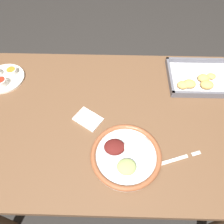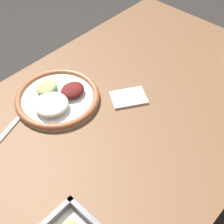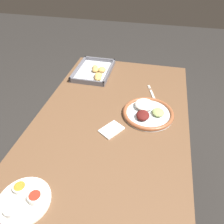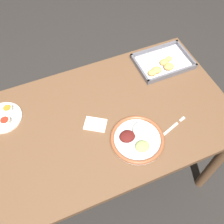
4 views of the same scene
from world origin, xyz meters
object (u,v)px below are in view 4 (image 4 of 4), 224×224
(dinner_plate, at_px, (138,138))
(napkin, at_px, (95,124))
(saucer_plate, at_px, (3,117))
(fork, at_px, (168,131))
(baking_tray, at_px, (163,63))

(dinner_plate, relative_size, napkin, 2.00)
(saucer_plate, bearing_deg, napkin, -27.52)
(fork, relative_size, napkin, 1.61)
(fork, height_order, saucer_plate, saucer_plate)
(dinner_plate, xyz_separation_m, saucer_plate, (-0.56, 0.37, -0.00))
(fork, bearing_deg, baking_tray, 46.54)
(saucer_plate, bearing_deg, baking_tray, 0.78)
(saucer_plate, height_order, napkin, saucer_plate)
(baking_tray, height_order, napkin, baking_tray)
(saucer_plate, relative_size, baking_tray, 0.58)
(saucer_plate, xyz_separation_m, baking_tray, (0.91, 0.01, -0.00))
(dinner_plate, distance_m, fork, 0.16)
(fork, height_order, napkin, napkin)
(fork, xyz_separation_m, napkin, (-0.31, 0.17, 0.00))
(baking_tray, distance_m, napkin, 0.55)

